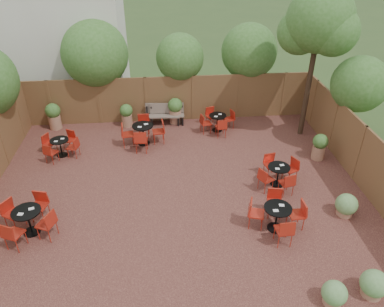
{
  "coord_description": "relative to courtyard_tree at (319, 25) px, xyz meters",
  "views": [
    {
      "loc": [
        -0.4,
        -9.69,
        7.38
      ],
      "look_at": [
        0.54,
        0.5,
        1.0
      ],
      "focal_mm": 34.52,
      "sensor_mm": 36.0,
      "label": 1
    }
  ],
  "objects": [
    {
      "name": "ground",
      "position": [
        -5.27,
        -3.22,
        -4.37
      ],
      "size": [
        80.0,
        80.0,
        0.0
      ],
      "primitive_type": "plane",
      "color": "#354F23",
      "rests_on": "ground"
    },
    {
      "name": "courtyard_paving",
      "position": [
        -5.27,
        -3.22,
        -4.36
      ],
      "size": [
        12.0,
        10.0,
        0.02
      ],
      "primitive_type": "cube",
      "color": "#3E1C19",
      "rests_on": "ground"
    },
    {
      "name": "fence_back",
      "position": [
        -5.27,
        1.78,
        -3.37
      ],
      "size": [
        12.0,
        0.08,
        2.0
      ],
      "primitive_type": "cube",
      "color": "#52391E",
      "rests_on": "ground"
    },
    {
      "name": "fence_right",
      "position": [
        0.73,
        -3.22,
        -3.37
      ],
      "size": [
        0.08,
        10.0,
        2.0
      ],
      "primitive_type": "cube",
      "color": "#52391E",
      "rests_on": "ground"
    },
    {
      "name": "neighbour_building",
      "position": [
        -9.77,
        4.78,
        -0.37
      ],
      "size": [
        5.0,
        4.0,
        8.0
      ],
      "primitive_type": "cube",
      "color": "beige",
      "rests_on": "ground"
    },
    {
      "name": "overhang_foliage",
      "position": [
        -7.77,
        -0.25,
        -1.64
      ],
      "size": [
        15.56,
        10.84,
        2.74
      ],
      "color": "#32611F",
      "rests_on": "ground"
    },
    {
      "name": "courtyard_tree",
      "position": [
        0.0,
        0.0,
        0.0
      ],
      "size": [
        2.59,
        2.49,
        5.73
      ],
      "rotation": [
        0.0,
        0.0,
        0.01
      ],
      "color": "black",
      "rests_on": "courtyard_paving"
    },
    {
      "name": "park_bench_left",
      "position": [
        -5.43,
        1.4,
        -3.89
      ],
      "size": [
        1.45,
        0.47,
        0.9
      ],
      "rotation": [
        0.0,
        0.0,
        0.0
      ],
      "color": "brown",
      "rests_on": "courtyard_paving"
    },
    {
      "name": "park_bench_right",
      "position": [
        -5.61,
        1.4,
        -3.89
      ],
      "size": [
        1.5,
        0.62,
        0.9
      ],
      "rotation": [
        0.0,
        0.0,
        -0.1
      ],
      "color": "brown",
      "rests_on": "courtyard_paving"
    },
    {
      "name": "bistro_tables",
      "position": [
        -5.58,
        -2.49,
        -3.92
      ],
      "size": [
        9.04,
        7.5,
        0.93
      ],
      "color": "black",
      "rests_on": "courtyard_paving"
    },
    {
      "name": "planters",
      "position": [
        -5.93,
        0.73,
        -3.77
      ],
      "size": [
        10.69,
        3.97,
        1.12
      ],
      "color": "#9A684D",
      "rests_on": "courtyard_paving"
    },
    {
      "name": "low_shrubs",
      "position": [
        -1.04,
        -6.75,
        -4.02
      ],
      "size": [
        2.22,
        3.5,
        0.7
      ],
      "color": "#9A684D",
      "rests_on": "courtyard_paving"
    }
  ]
}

